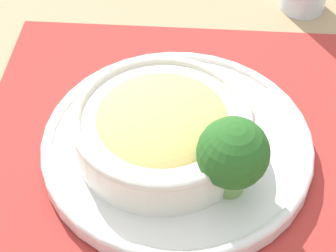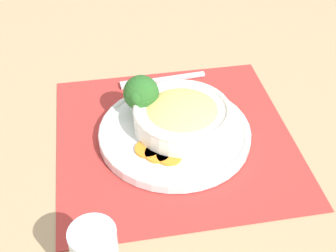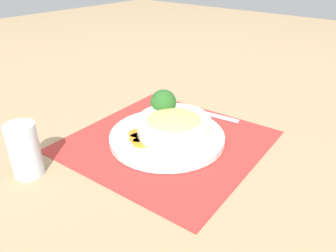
# 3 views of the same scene
# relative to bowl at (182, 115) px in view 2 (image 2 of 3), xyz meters

# --- Properties ---
(ground_plane) EXTENTS (4.00, 4.00, 0.00)m
(ground_plane) POSITION_rel_bowl_xyz_m (-0.01, 0.01, -0.05)
(ground_plane) COLOR tan
(placemat) EXTENTS (0.46, 0.46, 0.00)m
(placemat) POSITION_rel_bowl_xyz_m (-0.01, 0.01, -0.05)
(placemat) COLOR #B2332D
(placemat) RESTS_ON ground_plane
(plate) EXTENTS (0.28, 0.28, 0.02)m
(plate) POSITION_rel_bowl_xyz_m (-0.01, 0.01, -0.03)
(plate) COLOR white
(plate) RESTS_ON placemat
(bowl) EXTENTS (0.18, 0.18, 0.05)m
(bowl) POSITION_rel_bowl_xyz_m (0.00, 0.00, 0.00)
(bowl) COLOR silver
(bowl) RESTS_ON plate
(broccoli_floret) EXTENTS (0.07, 0.07, 0.08)m
(broccoli_floret) POSITION_rel_bowl_xyz_m (0.04, 0.07, 0.02)
(broccoli_floret) COLOR #759E51
(broccoli_floret) RESTS_ON plate
(carrot_slice_near) EXTENTS (0.05, 0.05, 0.01)m
(carrot_slice_near) POSITION_rel_bowl_xyz_m (-0.05, 0.07, -0.02)
(carrot_slice_near) COLOR orange
(carrot_slice_near) RESTS_ON plate
(carrot_slice_middle) EXTENTS (0.05, 0.05, 0.01)m
(carrot_slice_middle) POSITION_rel_bowl_xyz_m (-0.07, 0.05, -0.02)
(carrot_slice_middle) COLOR orange
(carrot_slice_middle) RESTS_ON plate
(carrot_slice_far) EXTENTS (0.05, 0.05, 0.01)m
(carrot_slice_far) POSITION_rel_bowl_xyz_m (-0.08, 0.03, -0.02)
(carrot_slice_far) COLOR orange
(carrot_slice_far) RESTS_ON plate
(fork) EXTENTS (0.04, 0.18, 0.01)m
(fork) POSITION_rel_bowl_xyz_m (0.17, 0.04, -0.04)
(fork) COLOR silver
(fork) RESTS_ON placemat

